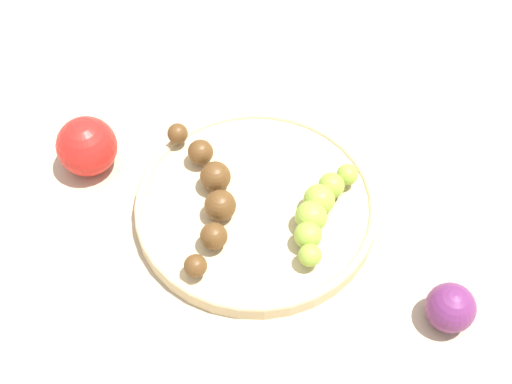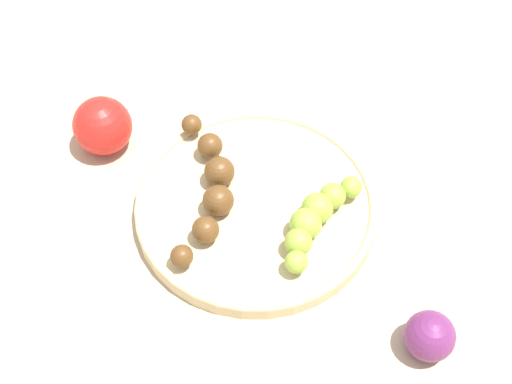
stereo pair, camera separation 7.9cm
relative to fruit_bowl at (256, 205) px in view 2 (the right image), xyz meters
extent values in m
plane|color=tan|center=(0.00, 0.00, -0.01)|extent=(2.40, 2.40, 0.00)
cylinder|color=#D1B784|center=(0.00, 0.00, 0.00)|extent=(0.28, 0.28, 0.02)
torus|color=#D1B784|center=(0.00, 0.00, 0.01)|extent=(0.28, 0.28, 0.01)
sphere|color=#8CAD38|center=(0.06, -0.09, 0.02)|extent=(0.02, 0.02, 0.02)
sphere|color=#8CAD38|center=(0.04, -0.08, 0.02)|extent=(0.03, 0.03, 0.03)
sphere|color=#8CAD38|center=(0.01, -0.07, 0.02)|extent=(0.04, 0.04, 0.04)
sphere|color=#8CAD38|center=(-0.01, -0.07, 0.02)|extent=(0.04, 0.04, 0.04)
sphere|color=#8CAD38|center=(-0.04, -0.07, 0.02)|extent=(0.03, 0.03, 0.03)
sphere|color=#8CAD38|center=(-0.06, -0.08, 0.02)|extent=(0.02, 0.02, 0.02)
sphere|color=#593819|center=(-0.11, 0.03, 0.02)|extent=(0.02, 0.02, 0.02)
sphere|color=#593819|center=(-0.07, 0.02, 0.02)|extent=(0.03, 0.03, 0.03)
sphere|color=#593819|center=(-0.03, 0.03, 0.02)|extent=(0.04, 0.04, 0.04)
sphere|color=#593819|center=(0.01, 0.05, 0.02)|extent=(0.04, 0.04, 0.04)
sphere|color=#593819|center=(0.03, 0.08, 0.02)|extent=(0.03, 0.03, 0.03)
sphere|color=#593819|center=(0.05, 0.12, 0.02)|extent=(0.02, 0.02, 0.02)
sphere|color=#662659|center=(-0.07, -0.23, 0.01)|extent=(0.05, 0.05, 0.05)
sphere|color=red|center=(0.00, 0.21, 0.02)|extent=(0.07, 0.07, 0.07)
camera|label=1|loc=(-0.45, -0.15, 0.66)|focal=49.50mm
camera|label=2|loc=(-0.41, -0.23, 0.66)|focal=49.50mm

